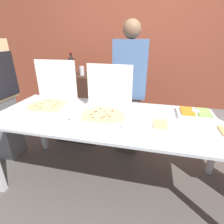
% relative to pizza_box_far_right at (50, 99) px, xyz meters
% --- Properties ---
extents(ground_plane, '(16.00, 16.00, 0.00)m').
position_rel_pizza_box_far_right_xyz_m(ground_plane, '(0.73, -0.12, -0.90)').
color(ground_plane, '#514C47').
extents(brick_wall_behind, '(10.00, 0.06, 2.80)m').
position_rel_pizza_box_far_right_xyz_m(brick_wall_behind, '(0.73, 1.58, 0.50)').
color(brick_wall_behind, brown).
rests_on(brick_wall_behind, ground_plane).
extents(buffet_table, '(2.34, 0.91, 0.82)m').
position_rel_pizza_box_far_right_xyz_m(buffet_table, '(0.73, -0.12, -0.17)').
color(buffet_table, silver).
rests_on(buffet_table, ground_plane).
extents(pizza_box_far_right, '(0.50, 0.52, 0.48)m').
position_rel_pizza_box_far_right_xyz_m(pizza_box_far_right, '(0.00, 0.00, 0.00)').
color(pizza_box_far_right, white).
rests_on(pizza_box_far_right, buffet_table).
extents(pizza_box_far_left, '(0.49, 0.50, 0.47)m').
position_rel_pizza_box_far_right_xyz_m(pizza_box_far_left, '(0.65, -0.10, -0.00)').
color(pizza_box_far_left, white).
rests_on(pizza_box_far_left, buffet_table).
extents(paper_plate_front_center, '(0.24, 0.24, 0.03)m').
position_rel_pizza_box_far_right_xyz_m(paper_plate_front_center, '(1.19, -0.20, -0.07)').
color(paper_plate_front_center, white).
rests_on(paper_plate_front_center, buffet_table).
extents(veggie_tray, '(0.34, 0.25, 0.05)m').
position_rel_pizza_box_far_right_xyz_m(veggie_tray, '(1.52, 0.10, -0.06)').
color(veggie_tray, white).
rests_on(veggie_tray, buffet_table).
extents(sideboard_podium, '(0.65, 0.46, 1.04)m').
position_rel_pizza_box_far_right_xyz_m(sideboard_podium, '(-0.01, 0.74, -0.39)').
color(sideboard_podium, '#382319').
rests_on(sideboard_podium, ground_plane).
extents(soda_bottle, '(0.09, 0.09, 0.30)m').
position_rel_pizza_box_far_right_xyz_m(soda_bottle, '(-0.07, 0.74, 0.26)').
color(soda_bottle, black).
rests_on(soda_bottle, sideboard_podium).
extents(soda_can_silver, '(0.07, 0.07, 0.12)m').
position_rel_pizza_box_far_right_xyz_m(soda_can_silver, '(0.11, 0.67, 0.19)').
color(soda_can_silver, silver).
rests_on(soda_can_silver, sideboard_podium).
extents(soda_can_colored, '(0.07, 0.07, 0.12)m').
position_rel_pizza_box_far_right_xyz_m(soda_can_colored, '(-0.28, 0.79, 0.19)').
color(soda_can_colored, red).
rests_on(soda_can_colored, sideboard_podium).
extents(person_guest_plaid, '(0.40, 0.22, 1.72)m').
position_rel_pizza_box_far_right_xyz_m(person_guest_plaid, '(0.81, 0.53, -0.00)').
color(person_guest_plaid, '#473D33').
rests_on(person_guest_plaid, ground_plane).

